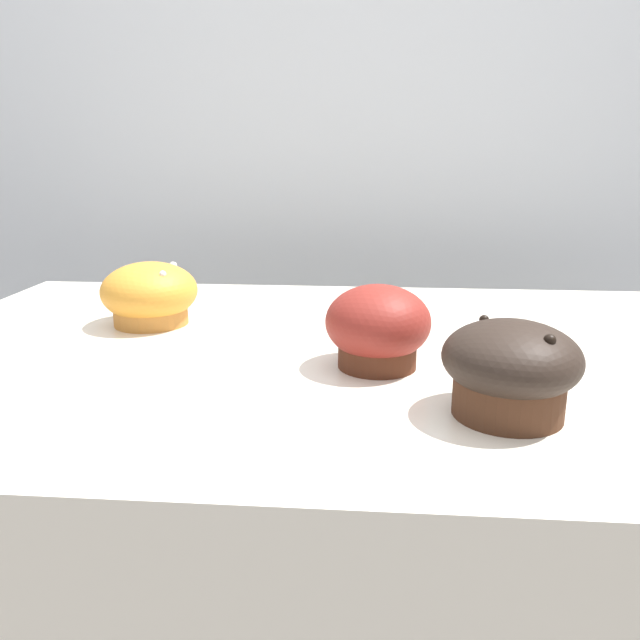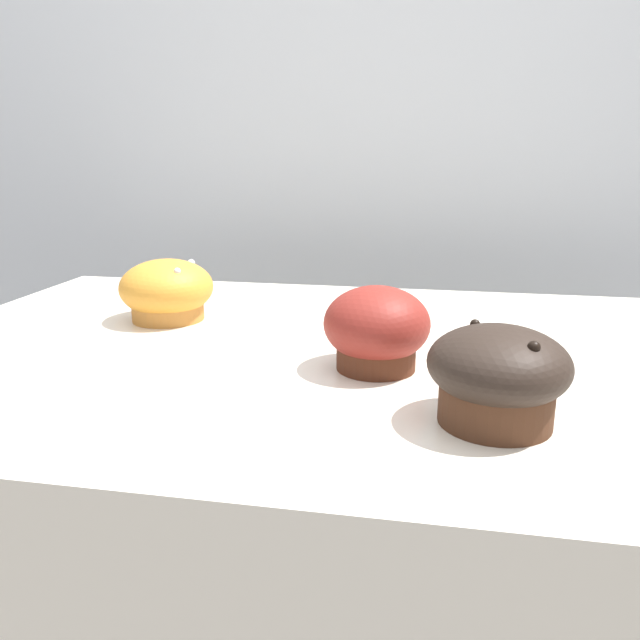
# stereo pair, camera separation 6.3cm
# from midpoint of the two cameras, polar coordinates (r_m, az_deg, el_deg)

# --- Properties ---
(wall_back) EXTENTS (3.20, 0.10, 1.80)m
(wall_back) POSITION_cam_midpoint_polar(r_m,az_deg,el_deg) (1.28, 7.37, 3.63)
(wall_back) COLOR silver
(wall_back) RESTS_ON ground
(muffin_front_center) EXTENTS (0.12, 0.12, 0.08)m
(muffin_front_center) POSITION_cam_midpoint_polar(r_m,az_deg,el_deg) (0.81, -11.69, 2.55)
(muffin_front_center) COLOR #C37C35
(muffin_front_center) RESTS_ON display_counter
(muffin_back_left) EXTENTS (0.11, 0.11, 0.08)m
(muffin_back_left) POSITION_cam_midpoint_polar(r_m,az_deg,el_deg) (0.52, 19.34, -4.80)
(muffin_back_left) COLOR #452818
(muffin_back_left) RESTS_ON display_counter
(muffin_back_right) EXTENTS (0.11, 0.11, 0.08)m
(muffin_back_right) POSITION_cam_midpoint_polar(r_m,az_deg,el_deg) (0.62, 8.11, -0.91)
(muffin_back_right) COLOR #4E2616
(muffin_back_right) RESTS_ON display_counter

